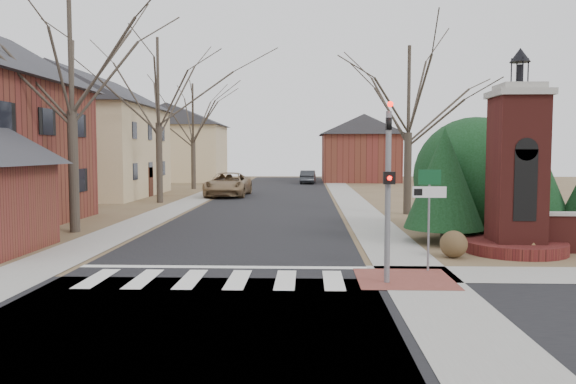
{
  "coord_description": "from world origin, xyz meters",
  "views": [
    {
      "loc": [
        2.35,
        -13.06,
        3.23
      ],
      "look_at": [
        1.68,
        6.0,
        1.85
      ],
      "focal_mm": 35.0,
      "sensor_mm": 36.0,
      "label": 1
    }
  ],
  "objects_px": {
    "traffic_signal_pole": "(388,178)",
    "brick_gate_monument": "(516,185)",
    "sign_post": "(429,200)",
    "distant_car": "(308,177)",
    "pickup_truck": "(228,184)"
  },
  "relations": [
    {
      "from": "traffic_signal_pole",
      "to": "brick_gate_monument",
      "type": "height_order",
      "value": "brick_gate_monument"
    },
    {
      "from": "sign_post",
      "to": "distant_car",
      "type": "bearing_deg",
      "value": 94.42
    },
    {
      "from": "sign_post",
      "to": "distant_car",
      "type": "height_order",
      "value": "sign_post"
    },
    {
      "from": "sign_post",
      "to": "pickup_truck",
      "type": "relative_size",
      "value": 0.45
    },
    {
      "from": "sign_post",
      "to": "distant_car",
      "type": "xyz_separation_m",
      "value": [
        -3.2,
        41.45,
        -1.28
      ]
    },
    {
      "from": "traffic_signal_pole",
      "to": "distant_car",
      "type": "xyz_separation_m",
      "value": [
        -1.91,
        42.86,
        -1.92
      ]
    },
    {
      "from": "pickup_truck",
      "to": "distant_car",
      "type": "xyz_separation_m",
      "value": [
        5.79,
        16.21,
        -0.19
      ]
    },
    {
      "from": "traffic_signal_pole",
      "to": "pickup_truck",
      "type": "height_order",
      "value": "traffic_signal_pole"
    },
    {
      "from": "traffic_signal_pole",
      "to": "sign_post",
      "type": "bearing_deg",
      "value": 47.57
    },
    {
      "from": "traffic_signal_pole",
      "to": "sign_post",
      "type": "relative_size",
      "value": 1.64
    },
    {
      "from": "sign_post",
      "to": "distant_car",
      "type": "relative_size",
      "value": 0.68
    },
    {
      "from": "sign_post",
      "to": "pickup_truck",
      "type": "xyz_separation_m",
      "value": [
        -8.99,
        25.24,
        -1.09
      ]
    },
    {
      "from": "traffic_signal_pole",
      "to": "brick_gate_monument",
      "type": "xyz_separation_m",
      "value": [
        4.7,
        4.42,
        -0.42
      ]
    },
    {
      "from": "brick_gate_monument",
      "to": "pickup_truck",
      "type": "relative_size",
      "value": 1.05
    },
    {
      "from": "sign_post",
      "to": "traffic_signal_pole",
      "type": "bearing_deg",
      "value": -132.43
    }
  ]
}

